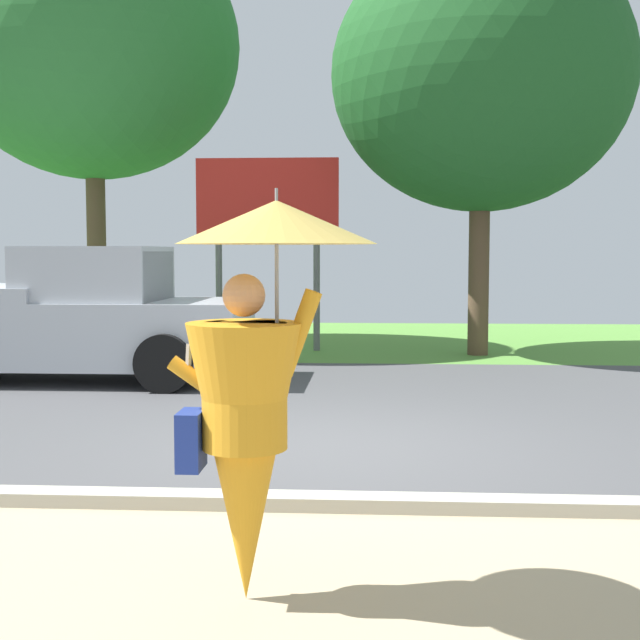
{
  "coord_description": "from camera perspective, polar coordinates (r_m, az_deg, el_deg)",
  "views": [
    {
      "loc": [
        0.46,
        -8.0,
        1.81
      ],
      "look_at": [
        -0.1,
        1.0,
        1.1
      ],
      "focal_mm": 48.86,
      "sensor_mm": 36.0,
      "label": 1
    }
  ],
  "objects": [
    {
      "name": "tree_center_back",
      "position": [
        15.75,
        10.53,
        15.51
      ],
      "size": [
        5.17,
        5.17,
        7.2
      ],
      "color": "brown",
      "rests_on": "ground_plane"
    },
    {
      "name": "tree_left_far",
      "position": [
        17.54,
        -14.67,
        16.99
      ],
      "size": [
        5.48,
        5.48,
        8.15
      ],
      "color": "brown",
      "rests_on": "ground_plane"
    },
    {
      "name": "ground_plane",
      "position": [
        11.12,
        1.14,
        -5.12
      ],
      "size": [
        40.0,
        22.0,
        0.2
      ],
      "color": "#4C4C4F"
    },
    {
      "name": "roadside_billboard",
      "position": [
        15.97,
        -3.47,
        7.15
      ],
      "size": [
        2.6,
        0.12,
        3.5
      ],
      "color": "slate",
      "rests_on": "ground_plane"
    },
    {
      "name": "monk_pedestrian",
      "position": [
        4.48,
        -4.44,
        -4.52
      ],
      "size": [
        1.08,
        1.02,
        2.13
      ],
      "rotation": [
        0.0,
        0.0,
        0.03
      ],
      "color": "orange",
      "rests_on": "ground_plane"
    },
    {
      "name": "pickup_truck",
      "position": [
        12.76,
        -16.42,
        0.09
      ],
      "size": [
        5.2,
        2.28,
        1.88
      ],
      "rotation": [
        0.0,
        0.0,
        0.0
      ],
      "color": "#ADB2BA",
      "rests_on": "ground_plane"
    }
  ]
}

